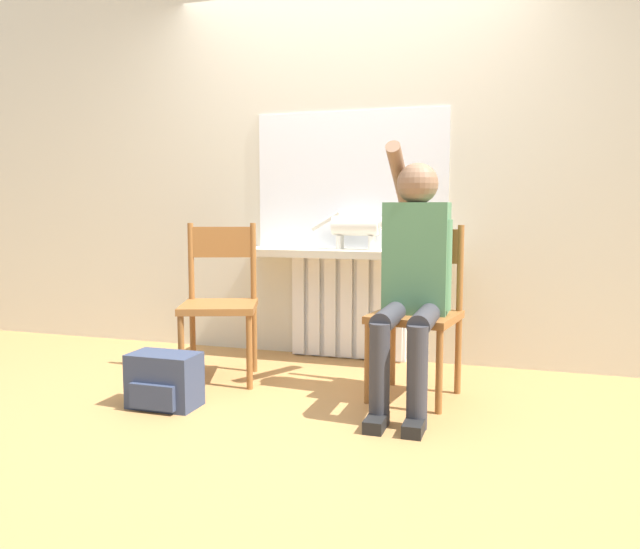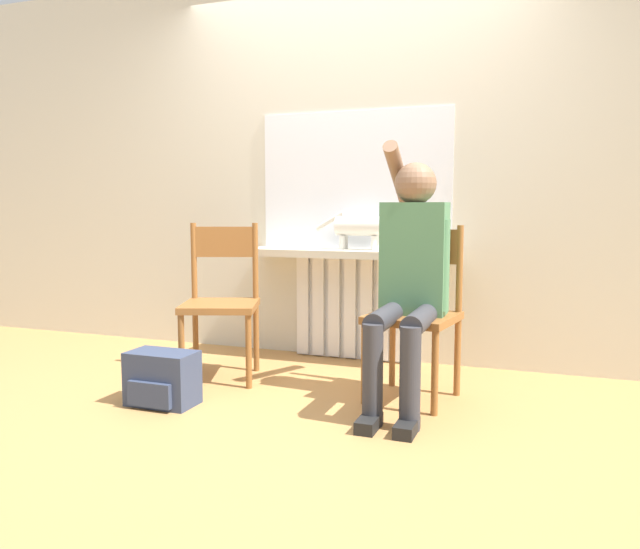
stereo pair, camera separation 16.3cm
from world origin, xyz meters
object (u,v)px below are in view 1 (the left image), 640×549
object	(u,v)px
chair_right	(417,309)
cat	(357,227)
chair_left	(220,300)
person	(413,270)
backpack	(164,381)

from	to	relation	value
chair_right	cat	bearing A→B (deg)	136.34
chair_left	chair_right	xyz separation A→B (m)	(1.19, 0.00, 0.00)
chair_right	person	size ratio (longest dim) A/B	0.68
cat	chair_left	bearing A→B (deg)	-135.80
person	chair_left	bearing A→B (deg)	173.99
chair_left	chair_right	distance (m)	1.19
cat	backpack	distance (m)	1.64
chair_left	backpack	distance (m)	0.68
chair_left	cat	size ratio (longest dim) A/B	1.77
chair_left	person	xyz separation A→B (m)	(1.19, -0.12, 0.23)
chair_right	person	distance (m)	0.26
cat	backpack	bearing A→B (deg)	-119.63
backpack	chair_left	bearing A→B (deg)	87.03
person	backpack	world-z (taller)	person
cat	person	bearing A→B (deg)	-57.34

